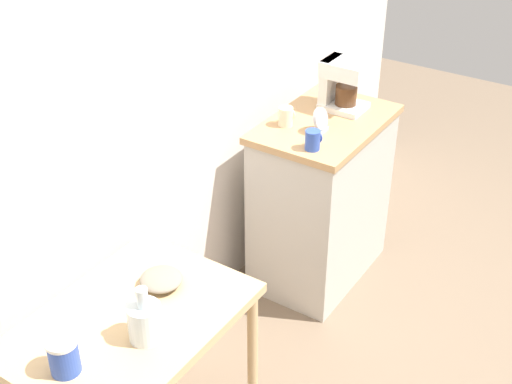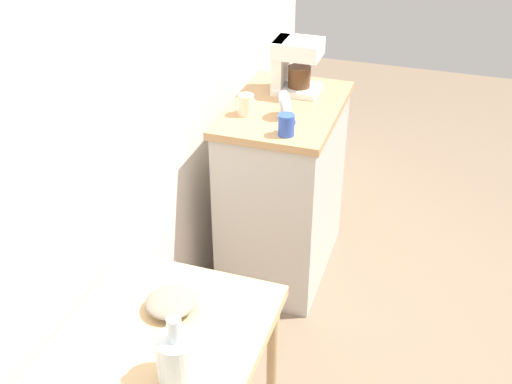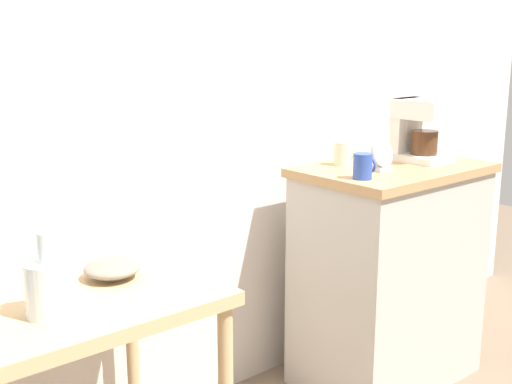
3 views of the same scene
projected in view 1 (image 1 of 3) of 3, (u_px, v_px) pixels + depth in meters
ground_plane at (251, 359)px, 3.36m from camera, size 8.00×8.00×0.00m
back_wall at (167, 58)px, 2.92m from camera, size 4.40×0.10×2.80m
wooden_table at (131, 338)px, 2.55m from camera, size 0.87×0.62×0.76m
kitchen_counter at (321, 200)px, 3.70m from camera, size 0.77×0.51×0.94m
bowl_stoneware at (161, 279)px, 2.64m from camera, size 0.16×0.16×0.05m
glass_carafe_vase at (145, 321)px, 2.38m from camera, size 0.12×0.12×0.22m
canister_enamel at (64, 356)px, 2.25m from camera, size 0.10×0.10×0.13m
coffee_maker at (341, 82)px, 3.50m from camera, size 0.18×0.22×0.26m
mug_blue at (313, 140)px, 3.18m from camera, size 0.08×0.07×0.09m
mug_small_cream at (286, 116)px, 3.39m from camera, size 0.08×0.07×0.10m
table_clock at (320, 121)px, 3.32m from camera, size 0.11×0.06×0.12m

